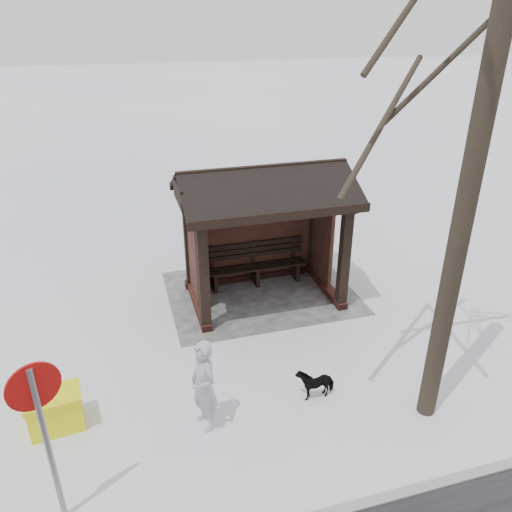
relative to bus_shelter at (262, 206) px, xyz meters
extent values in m
plane|color=white|center=(0.00, 0.16, -2.17)|extent=(120.00, 120.00, 0.00)
cube|color=gray|center=(0.00, 5.66, -2.16)|extent=(120.00, 0.15, 0.06)
cube|color=#95969B|center=(0.00, -0.04, -2.16)|extent=(4.20, 3.20, 0.02)
cube|color=#3A1715|center=(0.00, -0.74, -2.09)|extent=(3.30, 0.22, 0.16)
cube|color=#3A1715|center=(-1.50, 0.16, -2.09)|extent=(0.22, 2.10, 0.16)
cube|color=#3A1715|center=(1.50, 0.16, -2.09)|extent=(0.22, 2.10, 0.16)
cube|color=black|center=(-1.50, 1.06, -1.02)|extent=(0.20, 0.20, 2.30)
cube|color=black|center=(1.50, 1.06, -1.02)|extent=(0.20, 0.20, 2.30)
cube|color=black|center=(-1.50, -0.74, -1.02)|extent=(0.20, 0.20, 2.30)
cube|color=black|center=(1.50, -0.74, -1.02)|extent=(0.20, 0.20, 2.30)
cube|color=black|center=(0.00, -0.74, -0.94)|extent=(2.80, 0.08, 2.14)
cube|color=black|center=(-1.50, -0.16, -0.94)|extent=(0.08, 1.17, 2.14)
cube|color=black|center=(1.50, -0.16, -0.94)|extent=(0.08, 1.17, 2.14)
cube|color=black|center=(0.00, 1.06, 0.19)|extent=(3.40, 0.20, 0.18)
cube|color=black|center=(0.00, -0.74, 0.19)|extent=(3.40, 0.20, 0.18)
cylinder|color=black|center=(-1.50, 4.36, 2.11)|extent=(0.29, 0.29, 8.55)
imported|color=#ADA0BC|center=(2.02, 3.66, -1.39)|extent=(0.54, 0.66, 1.55)
imported|color=black|center=(0.10, 3.50, -1.89)|extent=(0.66, 0.34, 0.54)
cube|color=yellow|center=(4.25, 3.06, -1.88)|extent=(0.84, 0.61, 0.57)
cube|color=yellow|center=(4.25, 3.06, -1.56)|extent=(0.89, 0.65, 0.07)
cylinder|color=gray|center=(4.07, 4.73, -0.98)|extent=(0.07, 0.07, 2.38)
cylinder|color=#AF0D0C|center=(4.07, 4.71, -0.05)|extent=(0.58, 0.28, 0.62)
cylinder|color=white|center=(4.07, 4.69, -0.05)|extent=(0.45, 0.22, 0.48)
camera|label=1|loc=(2.90, 9.56, 3.70)|focal=35.00mm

